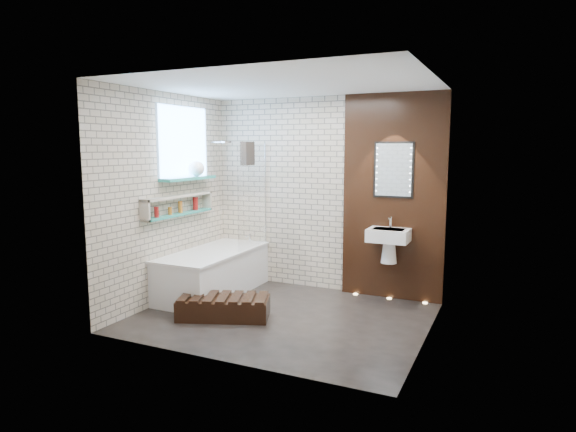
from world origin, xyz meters
The scene contains 15 objects.
ground centered at (0.00, 0.00, 0.00)m, with size 3.20×3.20×0.00m, color black.
room_shell centered at (0.00, 0.00, 1.30)m, with size 3.24×3.20×2.60m.
walnut_panel centered at (0.95, 1.27, 1.30)m, with size 1.30×0.06×2.60m, color black.
clerestory_window centered at (-1.57, 0.35, 1.90)m, with size 0.18×1.00×0.94m.
display_niche centered at (-1.53, 0.15, 1.20)m, with size 0.14×1.30×0.26m.
bathtub centered at (-1.22, 0.45, 0.29)m, with size 0.79×1.74×0.70m.
bath_screen centered at (-0.87, 0.89, 1.28)m, with size 0.01×0.78×1.40m, color white.
towel centered at (-0.87, 0.77, 1.85)m, with size 0.09×0.23×0.30m, color #282320.
shower_head centered at (-1.30, 0.95, 2.00)m, with size 0.18×0.18×0.02m, color silver.
washbasin centered at (0.95, 1.07, 0.79)m, with size 0.50×0.36×0.58m.
led_mirror centered at (0.95, 1.23, 1.65)m, with size 0.50×0.02×0.70m.
walnut_step centered at (-0.60, -0.30, 0.11)m, with size 1.02×0.45×0.23m, color black.
niche_bottles centered at (-1.53, 0.20, 1.17)m, with size 0.07×0.85×0.17m.
sill_vases centered at (-1.50, 0.52, 1.65)m, with size 0.20×0.20×0.20m.
floor_uplights centered at (0.95, 1.20, 0.01)m, with size 0.96×0.06×0.01m.
Camera 1 is at (2.35, -4.93, 1.92)m, focal length 30.87 mm.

